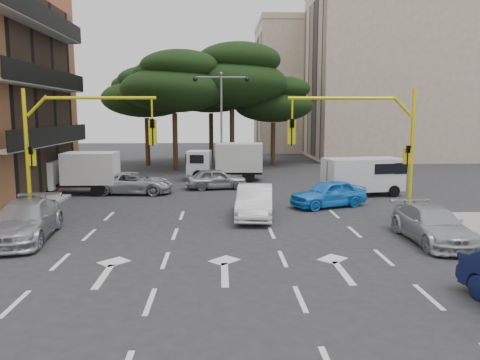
{
  "coord_description": "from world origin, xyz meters",
  "views": [
    {
      "loc": [
        -0.13,
        -18.87,
        4.93
      ],
      "look_at": [
        0.88,
        4.44,
        1.6
      ],
      "focal_mm": 35.0,
      "sensor_mm": 36.0,
      "label": 1
    }
  ],
  "objects_px": {
    "signal_mast_left": "(68,137)",
    "van_white": "(363,176)",
    "car_blue_compact": "(328,193)",
    "car_silver_wagon": "(24,221)",
    "car_silver_parked": "(432,225)",
    "box_truck_b": "(226,162)",
    "car_white_hatch": "(255,202)",
    "car_silver_cross_a": "(134,183)",
    "box_truck_a": "(76,173)",
    "street_lamp_center": "(221,107)",
    "signal_mast_right": "(373,137)",
    "car_silver_cross_b": "(217,179)"
  },
  "relations": [
    {
      "from": "car_silver_parked",
      "to": "box_truck_a",
      "type": "relative_size",
      "value": 0.9
    },
    {
      "from": "car_silver_wagon",
      "to": "car_silver_cross_a",
      "type": "xyz_separation_m",
      "value": [
        2.41,
        10.52,
        -0.09
      ]
    },
    {
      "from": "van_white",
      "to": "box_truck_a",
      "type": "bearing_deg",
      "value": -104.22
    },
    {
      "from": "car_blue_compact",
      "to": "car_silver_cross_b",
      "type": "relative_size",
      "value": 1.05
    },
    {
      "from": "car_silver_cross_a",
      "to": "signal_mast_right",
      "type": "bearing_deg",
      "value": -119.12
    },
    {
      "from": "car_silver_wagon",
      "to": "van_white",
      "type": "relative_size",
      "value": 1.13
    },
    {
      "from": "signal_mast_right",
      "to": "car_silver_wagon",
      "type": "height_order",
      "value": "signal_mast_right"
    },
    {
      "from": "signal_mast_left",
      "to": "car_blue_compact",
      "type": "height_order",
      "value": "signal_mast_left"
    },
    {
      "from": "car_blue_compact",
      "to": "car_silver_cross_a",
      "type": "xyz_separation_m",
      "value": [
        -11.04,
        4.58,
        -0.05
      ]
    },
    {
      "from": "car_blue_compact",
      "to": "street_lamp_center",
      "type": "bearing_deg",
      "value": -174.93
    },
    {
      "from": "street_lamp_center",
      "to": "signal_mast_right",
      "type": "bearing_deg",
      "value": -64.09
    },
    {
      "from": "box_truck_a",
      "to": "car_blue_compact",
      "type": "bearing_deg",
      "value": -107.69
    },
    {
      "from": "street_lamp_center",
      "to": "box_truck_a",
      "type": "distance_m",
      "value": 11.57
    },
    {
      "from": "signal_mast_left",
      "to": "van_white",
      "type": "xyz_separation_m",
      "value": [
        15.3,
        6.79,
        -2.73
      ]
    },
    {
      "from": "signal_mast_right",
      "to": "car_blue_compact",
      "type": "bearing_deg",
      "value": 109.3
    },
    {
      "from": "car_silver_cross_a",
      "to": "car_silver_cross_b",
      "type": "distance_m",
      "value": 5.31
    },
    {
      "from": "signal_mast_left",
      "to": "box_truck_b",
      "type": "xyz_separation_m",
      "value": [
        7.11,
        13.51,
        -2.51
      ]
    },
    {
      "from": "signal_mast_left",
      "to": "signal_mast_right",
      "type": "bearing_deg",
      "value": 0.0
    },
    {
      "from": "car_silver_cross_b",
      "to": "car_silver_parked",
      "type": "relative_size",
      "value": 0.85
    },
    {
      "from": "box_truck_b",
      "to": "car_silver_wagon",
      "type": "bearing_deg",
      "value": 157.07
    },
    {
      "from": "car_silver_cross_b",
      "to": "box_truck_a",
      "type": "height_order",
      "value": "box_truck_a"
    },
    {
      "from": "car_silver_cross_a",
      "to": "box_truck_a",
      "type": "relative_size",
      "value": 0.91
    },
    {
      "from": "street_lamp_center",
      "to": "car_white_hatch",
      "type": "xyz_separation_m",
      "value": [
        1.52,
        -13.06,
        -4.65
      ]
    },
    {
      "from": "signal_mast_left",
      "to": "van_white",
      "type": "distance_m",
      "value": 16.97
    },
    {
      "from": "car_silver_cross_a",
      "to": "car_silver_parked",
      "type": "xyz_separation_m",
      "value": [
        13.46,
        -11.55,
        0.02
      ]
    },
    {
      "from": "car_white_hatch",
      "to": "car_silver_wagon",
      "type": "bearing_deg",
      "value": -153.55
    },
    {
      "from": "signal_mast_right",
      "to": "car_white_hatch",
      "type": "distance_m",
      "value": 6.21
    },
    {
      "from": "car_silver_wagon",
      "to": "car_silver_cross_b",
      "type": "height_order",
      "value": "car_silver_wagon"
    },
    {
      "from": "signal_mast_left",
      "to": "car_silver_parked",
      "type": "xyz_separation_m",
      "value": [
        14.85,
        -3.61,
        -3.2
      ]
    },
    {
      "from": "street_lamp_center",
      "to": "box_truck_a",
      "type": "relative_size",
      "value": 1.49
    },
    {
      "from": "car_silver_cross_a",
      "to": "van_white",
      "type": "bearing_deg",
      "value": -90.82
    },
    {
      "from": "car_silver_cross_a",
      "to": "van_white",
      "type": "distance_m",
      "value": 13.97
    },
    {
      "from": "signal_mast_right",
      "to": "car_silver_cross_a",
      "type": "bearing_deg",
      "value": 146.96
    },
    {
      "from": "car_silver_wagon",
      "to": "car_silver_parked",
      "type": "height_order",
      "value": "car_silver_wagon"
    },
    {
      "from": "street_lamp_center",
      "to": "car_white_hatch",
      "type": "height_order",
      "value": "street_lamp_center"
    },
    {
      "from": "car_blue_compact",
      "to": "car_silver_wagon",
      "type": "height_order",
      "value": "car_silver_wagon"
    },
    {
      "from": "signal_mast_left",
      "to": "street_lamp_center",
      "type": "relative_size",
      "value": 0.77
    },
    {
      "from": "box_truck_a",
      "to": "van_white",
      "type": "bearing_deg",
      "value": -94.05
    },
    {
      "from": "car_silver_wagon",
      "to": "car_silver_cross_a",
      "type": "distance_m",
      "value": 10.79
    },
    {
      "from": "signal_mast_left",
      "to": "car_silver_wagon",
      "type": "height_order",
      "value": "signal_mast_left"
    },
    {
      "from": "car_blue_compact",
      "to": "box_truck_a",
      "type": "bearing_deg",
      "value": -130.5
    },
    {
      "from": "car_blue_compact",
      "to": "car_silver_wagon",
      "type": "xyz_separation_m",
      "value": [
        -13.45,
        -5.94,
        0.04
      ]
    },
    {
      "from": "signal_mast_right",
      "to": "car_silver_parked",
      "type": "height_order",
      "value": "signal_mast_right"
    },
    {
      "from": "car_silver_parked",
      "to": "box_truck_b",
      "type": "height_order",
      "value": "box_truck_b"
    },
    {
      "from": "car_white_hatch",
      "to": "box_truck_a",
      "type": "height_order",
      "value": "box_truck_a"
    },
    {
      "from": "street_lamp_center",
      "to": "signal_mast_left",
      "type": "bearing_deg",
      "value": -115.91
    },
    {
      "from": "box_truck_b",
      "to": "van_white",
      "type": "bearing_deg",
      "value": -125.45
    },
    {
      "from": "box_truck_a",
      "to": "car_silver_parked",
      "type": "bearing_deg",
      "value": -124.33
    },
    {
      "from": "car_silver_cross_b",
      "to": "box_truck_a",
      "type": "xyz_separation_m",
      "value": [
        -8.65,
        -1.51,
        0.61
      ]
    },
    {
      "from": "signal_mast_left",
      "to": "van_white",
      "type": "relative_size",
      "value": 1.3
    }
  ]
}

